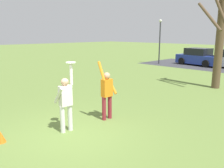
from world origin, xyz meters
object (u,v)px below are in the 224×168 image
object	(u,v)px
frisbee_disc	(71,62)
person_catcher	(66,100)
bare_tree_tall	(220,29)
field_cone_orange	(1,137)
parked_car_blue	(199,57)
lamppost_by_lot	(160,37)
person_defender	(107,92)

from	to	relation	value
frisbee_disc	person_catcher	bearing A→B (deg)	-93.23
bare_tree_tall	field_cone_orange	world-z (taller)	bare_tree_tall
parked_car_blue	lamppost_by_lot	xyz separation A→B (m)	(-3.20, -1.86, 1.86)
person_catcher	lamppost_by_lot	world-z (taller)	lamppost_by_lot
frisbee_disc	parked_car_blue	distance (m)	17.95
person_defender	parked_car_blue	distance (m)	16.60
person_defender	frisbee_disc	xyz separation A→B (m)	(-0.08, -1.37, 1.11)
bare_tree_tall	lamppost_by_lot	xyz separation A→B (m)	(-8.24, 6.64, -0.59)
parked_car_blue	bare_tree_tall	bearing A→B (deg)	-51.79
lamppost_by_lot	parked_car_blue	bearing A→B (deg)	30.12
field_cone_orange	bare_tree_tall	bearing A→B (deg)	82.76
lamppost_by_lot	person_catcher	bearing A→B (deg)	-64.54
frisbee_disc	parked_car_blue	xyz separation A→B (m)	(-4.31, 17.37, -1.37)
bare_tree_tall	lamppost_by_lot	size ratio (longest dim) A/B	1.54
frisbee_disc	lamppost_by_lot	size ratio (longest dim) A/B	0.07
person_catcher	lamppost_by_lot	bearing A→B (deg)	28.70
parked_car_blue	field_cone_orange	xyz separation A→B (m)	(3.66, -19.31, -0.57)
parked_car_blue	lamppost_by_lot	distance (m)	4.14
field_cone_orange	person_defender	bearing A→B (deg)	77.69
parked_car_blue	field_cone_orange	size ratio (longest dim) A/B	13.44
lamppost_by_lot	frisbee_disc	bearing A→B (deg)	-64.18
person_catcher	field_cone_orange	size ratio (longest dim) A/B	6.50
person_catcher	person_defender	bearing A→B (deg)	0.00
person_defender	bare_tree_tall	bearing A→B (deg)	178.26
bare_tree_tall	lamppost_by_lot	distance (m)	10.60
person_defender	field_cone_orange	bearing A→B (deg)	-9.08
person_catcher	lamppost_by_lot	distance (m)	17.51
person_defender	lamppost_by_lot	distance (m)	16.13
person_catcher	frisbee_disc	bearing A→B (deg)	0.00
parked_car_blue	lamppost_by_lot	size ratio (longest dim) A/B	1.01
frisbee_disc	bare_tree_tall	world-z (taller)	bare_tree_tall
person_defender	lamppost_by_lot	world-z (taller)	lamppost_by_lot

